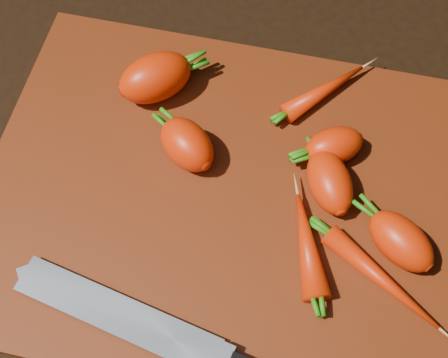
# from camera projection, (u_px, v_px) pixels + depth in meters

# --- Properties ---
(ground) EXTENTS (2.00, 2.00, 0.01)m
(ground) POSITION_uv_depth(u_px,v_px,m) (222.00, 202.00, 0.66)
(ground) COLOR black
(cutting_board) EXTENTS (0.50, 0.40, 0.01)m
(cutting_board) POSITION_uv_depth(u_px,v_px,m) (222.00, 198.00, 0.65)
(cutting_board) COLOR #541C07
(cutting_board) RESTS_ON ground
(carrot_0) EXTENTS (0.10, 0.09, 0.05)m
(carrot_0) POSITION_uv_depth(u_px,v_px,m) (155.00, 78.00, 0.68)
(carrot_0) COLOR #EA2700
(carrot_0) RESTS_ON cutting_board
(carrot_1) EXTENTS (0.08, 0.08, 0.05)m
(carrot_1) POSITION_uv_depth(u_px,v_px,m) (187.00, 145.00, 0.65)
(carrot_1) COLOR #EA2700
(carrot_1) RESTS_ON cutting_board
(carrot_2) EXTENTS (0.07, 0.08, 0.04)m
(carrot_2) POSITION_uv_depth(u_px,v_px,m) (330.00, 182.00, 0.63)
(carrot_2) COLOR #EA2700
(carrot_2) RESTS_ON cutting_board
(carrot_3) EXTENTS (0.07, 0.07, 0.04)m
(carrot_3) POSITION_uv_depth(u_px,v_px,m) (334.00, 146.00, 0.65)
(carrot_3) COLOR #EA2700
(carrot_3) RESTS_ON cutting_board
(carrot_4) EXTENTS (0.08, 0.08, 0.04)m
(carrot_4) POSITION_uv_depth(u_px,v_px,m) (401.00, 241.00, 0.60)
(carrot_4) COLOR #EA2700
(carrot_4) RESTS_ON cutting_board
(carrot_5) EXTENTS (0.09, 0.10, 0.02)m
(carrot_5) POSITION_uv_depth(u_px,v_px,m) (325.00, 90.00, 0.69)
(carrot_5) COLOR #EA2700
(carrot_5) RESTS_ON cutting_board
(carrot_6) EXTENTS (0.12, 0.09, 0.02)m
(carrot_6) POSITION_uv_depth(u_px,v_px,m) (382.00, 279.00, 0.59)
(carrot_6) COLOR #EA2700
(carrot_6) RESTS_ON cutting_board
(carrot_7) EXTENTS (0.06, 0.11, 0.03)m
(carrot_7) POSITION_uv_depth(u_px,v_px,m) (307.00, 245.00, 0.60)
(carrot_7) COLOR #EA2700
(carrot_7) RESTS_ON cutting_board
(knife) EXTENTS (0.33, 0.09, 0.02)m
(knife) POSITION_uv_depth(u_px,v_px,m) (136.00, 323.00, 0.58)
(knife) COLOR gray
(knife) RESTS_ON cutting_board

